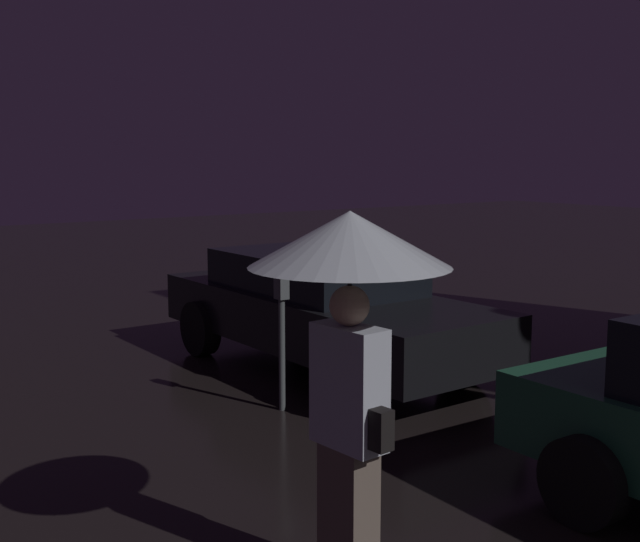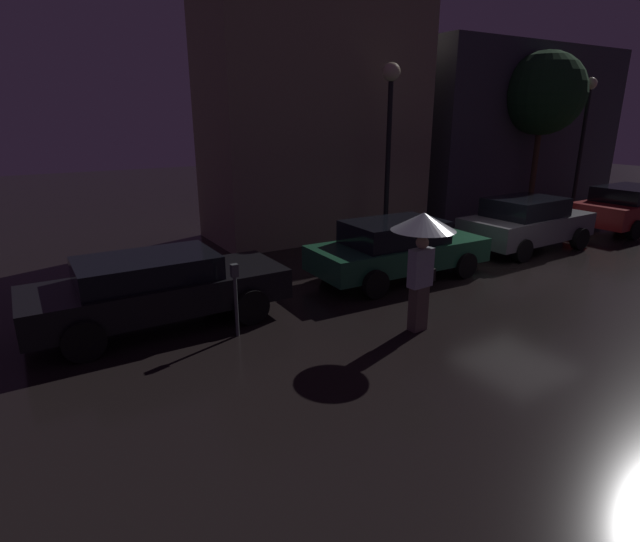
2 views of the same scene
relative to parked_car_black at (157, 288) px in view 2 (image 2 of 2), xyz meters
The scene contains 12 objects.
ground_plane 8.53m from the parked_car_black, ahead, with size 60.00×60.00×0.00m, color black.
building_facade_left 8.59m from the parked_car_black, 38.63° to the left, with size 6.84×3.00×7.03m.
building_facade_right 16.51m from the parked_car_black, 18.08° to the left, with size 9.80×3.00×6.21m.
parked_car_black is the anchor object (origin of this frame).
parked_car_green 5.48m from the parked_car_black, ahead, with size 4.29×1.89×1.37m.
parked_car_grey 10.33m from the parked_car_black, ahead, with size 4.09×1.95×1.47m.
parked_car_red 15.45m from the parked_car_black, ahead, with size 4.36×1.99×1.44m.
pedestrian_with_umbrella 4.78m from the parked_car_black, 34.05° to the right, with size 1.10×1.10×2.13m.
parking_meter 1.58m from the parked_car_black, 49.52° to the right, with size 0.12×0.10×1.30m.
street_lamp_near 8.20m from the parked_car_black, 19.50° to the left, with size 0.49×0.49×5.02m.
street_lamp_far 16.39m from the parked_car_black, ahead, with size 0.42×0.42×4.94m.
street_tree 15.26m from the parked_car_black, 12.05° to the left, with size 2.86×2.86×5.83m.
Camera 2 is at (-10.24, -7.33, 3.69)m, focal length 28.00 mm.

